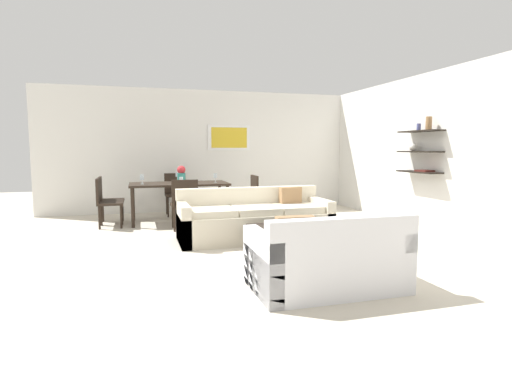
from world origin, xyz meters
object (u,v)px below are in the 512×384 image
Objects in this scene: loveseat_white at (326,260)px; dining_table at (179,187)px; decorative_bowl at (298,224)px; dining_chair_right_near at (249,195)px; dining_chair_foot at (184,201)px; wine_glass_foot at (181,179)px; dining_chair_left_near at (105,199)px; dining_chair_left_far at (107,197)px; wine_glass_left_far at (142,177)px; wine_glass_head at (177,175)px; sofa_beige at (255,220)px; wine_glass_left_near at (142,178)px; dining_chair_head at (176,191)px; wine_glass_right_near at (215,176)px; apple_on_coffee_table at (274,227)px; coffee_table at (295,243)px; centerpiece_vase at (181,174)px.

dining_table is at bearing 103.82° from loveseat_white.
dining_chair_right_near reaches higher than decorative_bowl.
wine_glass_foot is (-0.00, 0.47, 0.34)m from dining_chair_foot.
wine_glass_foot is (-1.04, 3.83, 0.55)m from loveseat_white.
dining_chair_left_near reaches higher than loveseat_white.
wine_glass_left_far is at bearing -7.97° from dining_chair_left_far.
dining_chair_foot reaches higher than loveseat_white.
dining_table is (-1.04, 4.22, 0.39)m from loveseat_white.
loveseat_white is at bearing -61.85° from dining_chair_left_far.
dining_chair_foot is at bearing -90.00° from wine_glass_head.
wine_glass_left_far is (-0.68, 0.11, 0.19)m from dining_table.
wine_glass_left_near is (-1.65, 1.73, 0.58)m from sofa_beige.
dining_chair_head is (-0.97, 2.70, 0.21)m from sofa_beige.
dining_chair_left_near is at bearing 172.06° from wine_glass_foot.
dining_chair_left_far reaches higher than decorative_bowl.
dining_table is 10.40× the size of wine_glass_right_near.
wine_glass_left_far reaches higher than dining_chair_left_far.
apple_on_coffee_table is 2.84m from wine_glass_foot.
dining_chair_right_near is at bearing -7.97° from wine_glass_right_near.
dining_chair_head is at bearing 90.00° from dining_table.
dining_chair_right_near is 2.07m from wine_glass_left_far.
wine_glass_left_far is at bearing 143.98° from wine_glass_foot.
wine_glass_head is at bearing 23.83° from dining_chair_left_near.
wine_glass_head is at bearing 102.70° from loveseat_white.
wine_glass_foot is 0.83× the size of wine_glass_left_near.
dining_table is 2.09× the size of dining_chair_right_near.
sofa_beige is at bearing -56.34° from wine_glass_foot.
dining_chair_left_near is at bearing -177.43° from wine_glass_right_near.
dining_table is 0.72m from wine_glass_left_far.
loveseat_white is 8.31× the size of wine_glass_head.
dining_chair_left_far is 5.25× the size of wine_glass_left_near.
wine_glass_foot is (0.00, -0.39, 0.17)m from dining_table.
apple_on_coffee_table is (-0.28, -0.02, 0.23)m from coffee_table.
loveseat_white is 4.69m from wine_glass_left_far.
dining_chair_left_near is (-2.21, 2.86, 0.08)m from apple_on_coffee_table.
centerpiece_vase is at bearing 173.48° from dining_chair_right_near.
decorative_bowl is (0.18, 1.22, 0.13)m from loveseat_white.
decorative_bowl is 0.45× the size of dining_chair_foot.
dining_chair_left_far is at bearing 171.41° from dining_table.
dining_table is (-1.22, 3.00, 0.25)m from decorative_bowl.
apple_on_coffee_table is 2.89m from dining_chair_right_near.
sofa_beige is 1.21m from coffee_table.
wine_glass_foot is at bearing -172.06° from dining_chair_right_near.
dining_chair_head is at bearing 102.74° from apple_on_coffee_table.
dining_chair_head reaches higher than dining_table.
centerpiece_vase reaches higher than coffee_table.
dining_chair_left_near is at bearing -171.41° from dining_table.
dining_chair_left_far is (0.00, 0.40, 0.00)m from dining_chair_left_near.
dining_chair_right_near is 2.68m from dining_chair_left_far.
dining_chair_foot is at bearing -38.44° from dining_chair_left_far.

